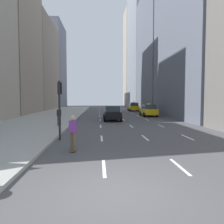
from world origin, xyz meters
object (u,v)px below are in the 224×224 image
(skateboarder, at_px, (73,131))
(taxi_second, at_px, (133,107))
(sedan_black_near, at_px, (112,113))
(taxi_lead, at_px, (148,110))
(traffic_light_pole, at_px, (60,101))
(pedestrian_far_walking, at_px, (59,115))

(skateboarder, bearing_deg, taxi_second, 76.10)
(skateboarder, bearing_deg, sedan_black_near, 79.17)
(taxi_lead, relative_size, traffic_light_pole, 1.22)
(taxi_lead, distance_m, traffic_light_pole, 20.05)
(taxi_lead, height_order, skateboarder, taxi_lead)
(taxi_second, relative_size, pedestrian_far_walking, 2.67)
(sedan_black_near, distance_m, traffic_light_pole, 12.57)
(taxi_second, xyz_separation_m, sedan_black_near, (-5.60, -19.28, 0.00))
(skateboarder, xyz_separation_m, pedestrian_far_walking, (-2.22, 8.82, 0.10))
(skateboarder, height_order, pedestrian_far_walking, pedestrian_far_walking)
(sedan_black_near, bearing_deg, taxi_second, 73.80)
(sedan_black_near, height_order, skateboarder, skateboarder)
(taxi_second, relative_size, sedan_black_near, 0.88)
(taxi_second, xyz_separation_m, skateboarder, (-8.42, -34.04, 0.08))
(taxi_lead, relative_size, taxi_second, 1.00)
(sedan_black_near, xyz_separation_m, traffic_light_pole, (-3.95, -11.84, 1.53))
(sedan_black_near, xyz_separation_m, pedestrian_far_walking, (-5.05, -5.94, 0.18))
(skateboarder, distance_m, traffic_light_pole, 3.45)
(taxi_second, height_order, skateboarder, taxi_second)
(taxi_second, distance_m, pedestrian_far_walking, 27.37)
(taxi_lead, distance_m, taxi_second, 13.55)
(taxi_second, bearing_deg, pedestrian_far_walking, -112.90)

